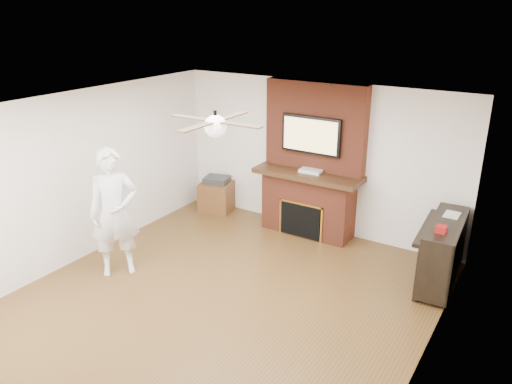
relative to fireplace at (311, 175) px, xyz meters
The scene contains 11 objects.
room_shell 2.56m from the fireplace, 90.00° to the right, with size 5.36×5.86×2.86m.
fireplace is the anchor object (origin of this frame).
tv 0.69m from the fireplace, 90.00° to the right, with size 1.00×0.08×0.60m.
ceiling_fan 2.88m from the fireplace, 90.00° to the right, with size 1.21×1.21×0.31m.
person 3.16m from the fireplace, 122.25° to the right, with size 0.68×0.45×1.84m, color silver.
side_table 1.99m from the fireplace, behind, with size 0.68×0.68×0.65m.
piano 2.40m from the fireplace, 13.53° to the right, with size 0.59×1.42×1.00m.
cable_box 0.15m from the fireplace, 64.58° to the right, with size 0.35×0.20×0.05m, color silver.
candle_green 0.97m from the fireplace, 91.07° to the right, with size 0.07×0.07×0.09m, color #327D38.
candle_cream 0.98m from the fireplace, 54.24° to the right, with size 0.08×0.08×0.12m, color beige.
candle_blue 1.00m from the fireplace, 51.88° to the right, with size 0.06×0.06×0.08m, color #34439C.
Camera 1 is at (3.33, -4.46, 3.62)m, focal length 35.00 mm.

